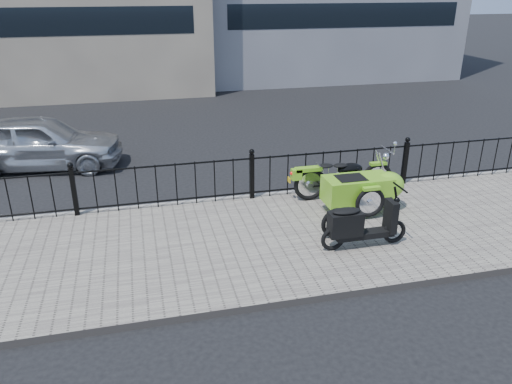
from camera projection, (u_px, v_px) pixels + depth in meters
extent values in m
plane|color=black|center=(268.00, 230.00, 9.38)|extent=(120.00, 120.00, 0.00)
cube|color=#6E655D|center=(275.00, 240.00, 8.91)|extent=(30.00, 3.80, 0.12)
cube|color=gray|center=(250.00, 198.00, 10.65)|extent=(30.00, 0.10, 0.12)
cylinder|color=black|center=(252.00, 159.00, 10.16)|extent=(14.00, 0.04, 0.04)
cylinder|color=black|center=(252.00, 192.00, 10.45)|extent=(14.00, 0.04, 0.04)
cube|color=black|center=(74.00, 192.00, 9.55)|extent=(0.09, 0.09, 0.96)
sphere|color=black|center=(70.00, 165.00, 9.34)|extent=(0.11, 0.11, 0.11)
cube|color=black|center=(252.00, 176.00, 10.31)|extent=(0.09, 0.09, 0.96)
sphere|color=black|center=(252.00, 152.00, 10.10)|extent=(0.11, 0.11, 0.11)
cube|color=black|center=(405.00, 163.00, 11.08)|extent=(0.09, 0.09, 0.96)
sphere|color=black|center=(408.00, 140.00, 10.87)|extent=(0.11, 0.11, 0.11)
cube|color=black|center=(18.00, 22.00, 17.67)|extent=(12.50, 0.06, 1.00)
cube|color=black|center=(347.00, 15.00, 21.41)|extent=(10.50, 0.06, 1.00)
torus|color=black|center=(377.00, 178.00, 10.59)|extent=(0.69, 0.09, 0.69)
torus|color=black|center=(310.00, 184.00, 10.26)|extent=(0.69, 0.09, 0.69)
torus|color=black|center=(370.00, 203.00, 9.42)|extent=(0.60, 0.08, 0.60)
cube|color=gray|center=(344.00, 180.00, 10.42)|extent=(0.34, 0.22, 0.24)
cylinder|color=black|center=(344.00, 183.00, 10.45)|extent=(1.40, 0.04, 0.04)
ellipsoid|color=black|center=(350.00, 169.00, 10.35)|extent=(0.54, 0.29, 0.26)
cylinder|color=silver|center=(387.00, 150.00, 10.39)|extent=(0.03, 0.56, 0.03)
cylinder|color=silver|center=(381.00, 164.00, 10.48)|extent=(0.25, 0.04, 0.59)
sphere|color=silver|center=(386.00, 156.00, 10.44)|extent=(0.15, 0.15, 0.15)
cube|color=#77C323|center=(378.00, 164.00, 10.46)|extent=(0.36, 0.12, 0.06)
cube|color=#77C323|center=(308.00, 169.00, 10.12)|extent=(0.55, 0.16, 0.08)
ellipsoid|color=black|center=(340.00, 165.00, 10.27)|extent=(0.31, 0.22, 0.08)
ellipsoid|color=black|center=(326.00, 166.00, 10.19)|extent=(0.31, 0.22, 0.08)
sphere|color=red|center=(292.00, 173.00, 10.07)|extent=(0.07, 0.07, 0.07)
cube|color=gold|center=(289.00, 180.00, 10.22)|extent=(0.02, 0.14, 0.10)
cube|color=#77C323|center=(357.00, 189.00, 9.70)|extent=(1.30, 0.62, 0.50)
ellipsoid|color=#77C323|center=(388.00, 185.00, 9.83)|extent=(0.65, 0.60, 0.54)
cube|color=black|center=(351.00, 179.00, 9.57)|extent=(0.55, 0.43, 0.06)
cube|color=#77C323|center=(371.00, 188.00, 9.31)|extent=(0.34, 0.11, 0.06)
torus|color=black|center=(394.00, 231.00, 8.62)|extent=(0.42, 0.07, 0.42)
torus|color=black|center=(333.00, 239.00, 8.37)|extent=(0.42, 0.07, 0.42)
cube|color=black|center=(364.00, 234.00, 8.49)|extent=(1.03, 0.23, 0.10)
cube|color=black|center=(345.00, 224.00, 8.32)|extent=(0.57, 0.27, 0.41)
ellipsoid|color=black|center=(346.00, 211.00, 8.22)|extent=(0.48, 0.24, 0.09)
cube|color=black|center=(391.00, 216.00, 8.48)|extent=(0.12, 0.31, 0.57)
cylinder|color=black|center=(397.00, 199.00, 8.37)|extent=(0.16, 0.04, 0.46)
cylinder|color=black|center=(400.00, 187.00, 8.30)|extent=(0.03, 0.45, 0.03)
torus|color=black|center=(336.00, 223.00, 8.77)|extent=(0.57, 0.13, 0.56)
imported|color=silver|center=(40.00, 142.00, 12.29)|extent=(4.09, 2.11, 1.33)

